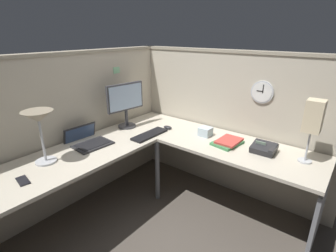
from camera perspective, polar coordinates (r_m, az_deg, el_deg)
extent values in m
plane|color=#4C443D|center=(2.79, -1.90, -18.48)|extent=(6.80, 6.80, 0.00)
cube|color=#B7AD99|center=(2.80, -20.90, -1.43)|extent=(2.57, 0.10, 1.55)
cube|color=gray|center=(2.63, -23.11, 14.80)|extent=(2.57, 0.12, 0.03)
cube|color=#B7AD99|center=(2.94, 12.97, 0.45)|extent=(0.10, 2.37, 1.55)
cube|color=gray|center=(2.78, 14.30, 15.97)|extent=(0.12, 2.37, 0.03)
cube|color=beige|center=(2.50, -16.07, -4.93)|extent=(2.35, 0.66, 0.03)
cube|color=beige|center=(2.49, 15.84, -4.96)|extent=(0.66, 1.49, 0.03)
cylinder|color=slate|center=(2.78, -2.40, -9.91)|extent=(0.05, 0.05, 0.70)
cube|color=slate|center=(2.54, 30.76, -16.32)|extent=(0.58, 0.03, 0.60)
cylinder|color=#38383D|center=(2.94, -9.19, 0.02)|extent=(0.20, 0.20, 0.02)
cylinder|color=#38383D|center=(2.91, -9.30, 1.87)|extent=(0.04, 0.04, 0.20)
cube|color=#38383D|center=(2.84, -9.58, 6.46)|extent=(0.46, 0.08, 0.30)
cube|color=#99B2D1|center=(2.83, -9.36, 6.41)|extent=(0.42, 0.06, 0.26)
cube|color=#232326|center=(2.53, -16.49, -4.05)|extent=(0.35, 0.26, 0.02)
cube|color=black|center=(2.53, -16.51, -3.85)|extent=(0.30, 0.20, 0.00)
cube|color=#232326|center=(2.70, -19.17, -1.97)|extent=(0.34, 0.09, 0.22)
cube|color=#384C72|center=(2.70, -19.08, -2.01)|extent=(0.31, 0.07, 0.18)
cube|color=black|center=(2.66, -4.14, -1.92)|extent=(0.43, 0.14, 0.02)
ellipsoid|color=#232326|center=(2.84, -0.07, -0.31)|extent=(0.06, 0.10, 0.03)
cylinder|color=#B7BABF|center=(2.37, -25.66, -7.12)|extent=(0.17, 0.17, 0.02)
cylinder|color=#B7BABF|center=(2.29, -26.38, -2.83)|extent=(0.02, 0.02, 0.38)
cone|color=gray|center=(2.23, -27.18, 1.92)|extent=(0.24, 0.24, 0.09)
cube|color=black|center=(2.16, -29.80, -10.61)|extent=(0.09, 0.15, 0.01)
cube|color=#232326|center=(2.44, 20.64, -4.77)|extent=(0.19, 0.20, 0.10)
cube|color=#8CA58C|center=(2.44, 20.09, -3.76)|extent=(0.02, 0.09, 0.04)
cube|color=#232326|center=(2.42, 22.61, -4.81)|extent=(0.19, 0.04, 0.04)
cube|color=#3F7F4C|center=(2.52, 13.14, -3.74)|extent=(0.31, 0.25, 0.02)
cube|color=#BF3F38|center=(2.52, 13.53, -3.22)|extent=(0.26, 0.20, 0.02)
cylinder|color=#B7BABF|center=(2.43, 28.31, -6.88)|extent=(0.11, 0.11, 0.01)
cylinder|color=#B7BABF|center=(2.38, 28.84, -4.00)|extent=(0.02, 0.02, 0.27)
cube|color=beige|center=(2.30, 29.93, 1.94)|extent=(0.13, 0.13, 0.26)
cube|color=silver|center=(2.67, 8.39, -1.25)|extent=(0.12, 0.12, 0.09)
cylinder|color=#B7BABF|center=(2.65, 20.41, 7.16)|extent=(0.03, 0.22, 0.22)
cylinder|color=white|center=(2.63, 20.29, 7.10)|extent=(0.00, 0.19, 0.19)
cube|color=black|center=(2.63, 19.89, 7.38)|extent=(0.00, 0.06, 0.01)
cube|color=black|center=(2.62, 20.57, 7.80)|extent=(0.00, 0.01, 0.08)
cube|color=#8CCC99|center=(2.96, -11.48, 12.18)|extent=(0.09, 0.00, 0.07)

